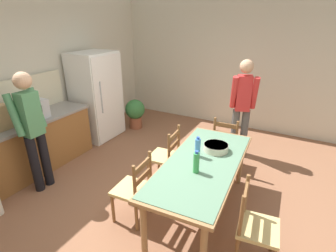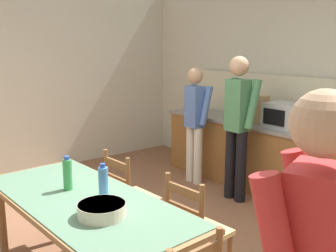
{
  "view_description": "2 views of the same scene",
  "coord_description": "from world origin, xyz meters",
  "views": [
    {
      "loc": [
        -2.59,
        -1.54,
        2.41
      ],
      "look_at": [
        -0.06,
        -0.18,
        1.19
      ],
      "focal_mm": 28.0,
      "sensor_mm": 36.0,
      "label": 1
    },
    {
      "loc": [
        2.54,
        -1.81,
        1.88
      ],
      "look_at": [
        -0.05,
        0.24,
        1.19
      ],
      "focal_mm": 42.0,
      "sensor_mm": 36.0,
      "label": 2
    }
  ],
  "objects": [
    {
      "name": "ground_plane",
      "position": [
        0.0,
        0.0,
        0.0
      ],
      "size": [
        8.32,
        8.32,
        0.0
      ],
      "primitive_type": "plane",
      "color": "brown"
    },
    {
      "name": "wall_back",
      "position": [
        0.0,
        2.66,
        1.45
      ],
      "size": [
        6.52,
        0.12,
        2.9
      ],
      "primitive_type": "cube",
      "color": "beige",
      "rests_on": "ground"
    },
    {
      "name": "wall_right",
      "position": [
        3.26,
        0.0,
        1.45
      ],
      "size": [
        0.12,
        5.2,
        2.9
      ],
      "primitive_type": "cube",
      "color": "beige",
      "rests_on": "ground"
    },
    {
      "name": "kitchen_counter",
      "position": [
        -0.7,
        2.23,
        0.44
      ],
      "size": [
        2.86,
        0.66,
        0.88
      ],
      "color": "brown",
      "rests_on": "ground"
    },
    {
      "name": "refrigerator",
      "position": [
        1.27,
        2.19,
        0.88
      ],
      "size": [
        0.86,
        0.73,
        1.76
      ],
      "color": "white",
      "rests_on": "ground"
    },
    {
      "name": "microwave",
      "position": [
        -0.23,
        2.21,
        1.03
      ],
      "size": [
        0.5,
        0.39,
        0.3
      ],
      "color": "#B2B7BC",
      "rests_on": "kitchen_counter"
    },
    {
      "name": "paper_bag",
      "position": [
        -0.67,
        2.2,
        1.06
      ],
      "size": [
        0.24,
        0.16,
        0.36
      ],
      "primitive_type": "cube",
      "color": "tan",
      "rests_on": "kitchen_counter"
    },
    {
      "name": "dining_table",
      "position": [
        0.03,
        -0.61,
        0.69
      ],
      "size": [
        2.02,
        0.95,
        0.77
      ],
      "rotation": [
        0.0,
        0.0,
        0.05
      ],
      "color": "olive",
      "rests_on": "ground"
    },
    {
      "name": "bottle_near_centre",
      "position": [
        -0.22,
        -0.62,
        0.9
      ],
      "size": [
        0.07,
        0.07,
        0.27
      ],
      "color": "green",
      "rests_on": "dining_table"
    },
    {
      "name": "bottle_off_centre",
      "position": [
        0.12,
        -0.5,
        0.9
      ],
      "size": [
        0.07,
        0.07,
        0.27
      ],
      "color": "#4C8ED6",
      "rests_on": "dining_table"
    },
    {
      "name": "serving_bowl",
      "position": [
        0.38,
        -0.66,
        0.82
      ],
      "size": [
        0.32,
        0.32,
        0.09
      ],
      "color": "beige",
      "rests_on": "dining_table"
    },
    {
      "name": "chair_side_far_left",
      "position": [
        -0.45,
        0.08,
        0.44
      ],
      "size": [
        0.44,
        0.42,
        0.91
      ],
      "rotation": [
        0.0,
        0.0,
        3.19
      ],
      "color": "brown",
      "rests_on": "ground"
    },
    {
      "name": "chair_head_end",
      "position": [
        1.31,
        -0.55,
        0.44
      ],
      "size": [
        0.42,
        0.44,
        0.91
      ],
      "rotation": [
        0.0,
        0.0,
        1.61
      ],
      "color": "brown",
      "rests_on": "ground"
    },
    {
      "name": "chair_side_near_left",
      "position": [
        -0.38,
        -1.35,
        0.44
      ],
      "size": [
        0.46,
        0.44,
        0.91
      ],
      "rotation": [
        0.0,
        0.0,
        0.11
      ],
      "color": "brown",
      "rests_on": "ground"
    },
    {
      "name": "chair_side_far_right",
      "position": [
        0.44,
        0.13,
        0.44
      ],
      "size": [
        0.45,
        0.43,
        0.91
      ],
      "rotation": [
        0.0,
        0.0,
        3.22
      ],
      "color": "brown",
      "rests_on": "ground"
    },
    {
      "name": "person_at_counter",
      "position": [
        -0.55,
        1.69,
        0.98
      ],
      "size": [
        0.44,
        0.3,
        1.75
      ],
      "rotation": [
        0.0,
        0.0,
        1.57
      ],
      "color": "black",
      "rests_on": "ground"
    },
    {
      "name": "person_by_table",
      "position": [
        1.86,
        -0.63,
        0.98
      ],
      "size": [
        0.38,
        0.49,
        1.74
      ],
      "rotation": [
        0.0,
        0.0,
        3.48
      ],
      "color": "#4C4C4C",
      "rests_on": "ground"
    },
    {
      "name": "potted_plant",
      "position": [
        1.98,
        1.76,
        0.39
      ],
      "size": [
        0.44,
        0.44,
        0.67
      ],
      "color": "brown",
      "rests_on": "ground"
    }
  ]
}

